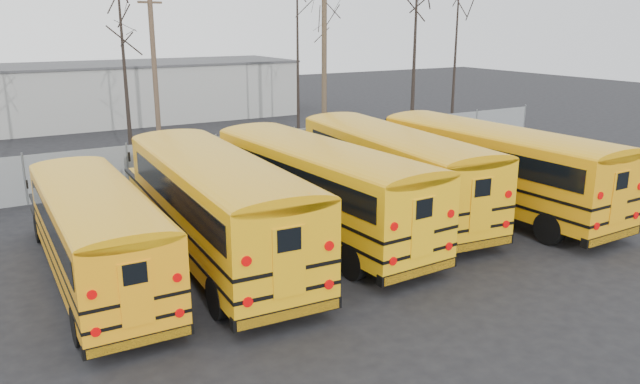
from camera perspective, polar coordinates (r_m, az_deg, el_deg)
ground at (r=18.85m, az=4.32°, el=-6.63°), size 120.00×120.00×0.00m
fence at (r=28.79m, az=-9.40°, el=3.07°), size 40.00×0.04×2.00m
distant_building at (r=48.09m, az=-16.07°, el=8.80°), size 22.00×8.00×4.00m
bus_a at (r=17.94m, az=-19.88°, el=-2.98°), size 2.57×10.34×2.88m
bus_b at (r=18.86m, az=-9.69°, el=-0.49°), size 3.35×12.10×3.35m
bus_c at (r=20.72m, az=-0.34°, el=1.06°), size 3.26×11.84×3.28m
bus_d at (r=23.25m, az=6.39°, el=2.59°), size 3.83×11.99×3.30m
bus_e at (r=24.44m, az=15.36°, el=2.80°), size 3.06×11.98×3.33m
utility_pole_left at (r=34.59m, az=-14.87°, el=10.47°), size 1.43×0.72×8.51m
utility_pole_right at (r=35.04m, az=0.39°, el=11.58°), size 1.63×0.29×9.16m
tree_2 at (r=31.10m, az=-17.42°, el=10.50°), size 0.26×0.26×9.52m
tree_3 at (r=35.99m, az=-2.07°, el=13.73°), size 0.26×0.26×11.99m
tree_4 at (r=37.32m, az=0.51°, el=12.36°), size 0.26×0.26×10.11m
tree_5 at (r=36.82m, az=8.66°, el=13.02°), size 0.26×0.26×11.24m
tree_6 at (r=39.82m, az=12.30°, el=12.64°), size 0.26×0.26×10.71m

